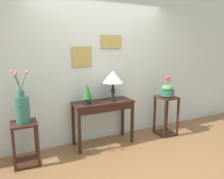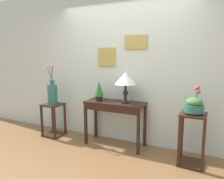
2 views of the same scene
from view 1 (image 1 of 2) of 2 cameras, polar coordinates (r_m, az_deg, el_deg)
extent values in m
cube|color=brown|center=(3.16, 7.14, -21.53)|extent=(12.00, 12.00, 0.01)
cube|color=silver|center=(3.84, -3.30, 6.79)|extent=(9.00, 0.10, 2.80)
cube|color=tan|center=(3.64, -8.19, 8.87)|extent=(0.34, 0.02, 0.34)
cube|color=slate|center=(3.64, -8.16, 8.86)|extent=(0.27, 0.01, 0.27)
cube|color=tan|center=(3.85, -0.15, 12.92)|extent=(0.40, 0.02, 0.24)
cube|color=gray|center=(3.85, -0.11, 12.92)|extent=(0.32, 0.01, 0.19)
cube|color=black|center=(3.64, -2.48, -3.51)|extent=(1.05, 0.42, 0.03)
cube|color=black|center=(3.49, -1.21, -5.31)|extent=(0.99, 0.03, 0.10)
cube|color=black|center=(3.45, -8.88, -11.44)|extent=(0.04, 0.04, 0.75)
cube|color=black|center=(3.83, 5.52, -8.99)|extent=(0.05, 0.04, 0.75)
cube|color=black|center=(3.77, -10.52, -9.49)|extent=(0.04, 0.04, 0.75)
cube|color=black|center=(4.12, 2.90, -7.46)|extent=(0.05, 0.04, 0.75)
cylinder|color=black|center=(3.71, 0.26, -2.73)|extent=(0.15, 0.15, 0.02)
cylinder|color=black|center=(3.69, 0.26, -1.44)|extent=(0.05, 0.05, 0.15)
sphere|color=black|center=(3.68, 0.26, -0.33)|extent=(0.09, 0.09, 0.09)
cylinder|color=black|center=(3.66, 0.26, 0.79)|extent=(0.05, 0.05, 0.15)
cone|color=white|center=(3.63, 0.26, 3.50)|extent=(0.37, 0.37, 0.20)
cylinder|color=black|center=(3.49, -6.77, -3.21)|extent=(0.13, 0.13, 0.09)
cone|color=#2D662D|center=(3.45, -6.84, -0.37)|extent=(0.17, 0.17, 0.27)
cube|color=#381E14|center=(3.31, -22.94, -8.55)|extent=(0.36, 0.36, 0.03)
cube|color=#381E14|center=(3.55, -22.14, -17.94)|extent=(0.36, 0.36, 0.03)
cube|color=#381E14|center=(3.27, -25.17, -14.77)|extent=(0.04, 0.03, 0.59)
cube|color=#381E14|center=(3.28, -19.52, -14.23)|extent=(0.04, 0.03, 0.59)
cube|color=#381E14|center=(3.56, -25.30, -12.63)|extent=(0.04, 0.04, 0.59)
cube|color=#381E14|center=(3.57, -20.14, -12.15)|extent=(0.04, 0.04, 0.59)
cylinder|color=#2D665B|center=(3.24, -23.22, -5.12)|extent=(0.19, 0.19, 0.38)
sphere|color=#2D665B|center=(3.22, -23.34, -3.68)|extent=(0.20, 0.20, 0.20)
cylinder|color=#2D665B|center=(3.19, -23.56, -1.00)|extent=(0.09, 0.09, 0.10)
cylinder|color=#235128|center=(3.17, -24.59, 2.16)|extent=(0.09, 0.04, 0.27)
sphere|color=pink|center=(3.17, -25.56, 4.49)|extent=(0.04, 0.04, 0.04)
cylinder|color=#235128|center=(3.12, -22.96, 2.06)|extent=(0.10, 0.09, 0.26)
sphere|color=pink|center=(3.07, -22.27, 4.36)|extent=(0.05, 0.05, 0.05)
cylinder|color=#235128|center=(3.20, -24.20, 2.00)|extent=(0.05, 0.09, 0.24)
sphere|color=pink|center=(3.23, -24.76, 4.13)|extent=(0.05, 0.05, 0.05)
cylinder|color=#235128|center=(3.14, -24.35, 1.82)|extent=(0.07, 0.05, 0.24)
sphere|color=pink|center=(3.10, -25.09, 3.84)|extent=(0.04, 0.04, 0.04)
cube|color=#381E14|center=(4.20, 14.76, -2.08)|extent=(0.36, 0.36, 0.03)
cube|color=#381E14|center=(4.43, 14.27, -11.43)|extent=(0.36, 0.36, 0.03)
cube|color=#381E14|center=(4.09, 14.25, -7.82)|extent=(0.04, 0.03, 0.71)
cube|color=#381E14|center=(4.29, 17.49, -7.08)|extent=(0.04, 0.03, 0.71)
cube|color=#381E14|center=(4.32, 11.55, -6.66)|extent=(0.04, 0.04, 0.71)
cube|color=#381E14|center=(4.51, 14.74, -6.02)|extent=(0.04, 0.04, 0.71)
cylinder|color=#2D665B|center=(4.20, 14.77, -1.74)|extent=(0.12, 0.12, 0.02)
cylinder|color=#2D665B|center=(4.18, 14.82, -0.87)|extent=(0.27, 0.27, 0.11)
ellipsoid|color=#478442|center=(4.16, 14.89, 0.40)|extent=(0.22, 0.22, 0.12)
cylinder|color=#478442|center=(4.19, 14.90, 1.09)|extent=(0.06, 0.07, 0.17)
sphere|color=#B7473D|center=(4.22, 14.95, 2.30)|extent=(0.04, 0.04, 0.04)
cylinder|color=#478442|center=(4.16, 15.11, 1.54)|extent=(0.04, 0.01, 0.25)
sphere|color=#B7473D|center=(4.16, 15.37, 3.22)|extent=(0.05, 0.05, 0.05)
cylinder|color=#478442|center=(4.17, 15.16, 1.18)|extent=(0.05, 0.01, 0.19)
sphere|color=#B7473D|center=(4.17, 15.46, 2.49)|extent=(0.05, 0.05, 0.05)
cylinder|color=#478442|center=(4.17, 14.87, 1.46)|extent=(0.03, 0.05, 0.23)
sphere|color=#B7473D|center=(4.17, 14.89, 3.05)|extent=(0.07, 0.07, 0.07)
camera|label=2|loc=(2.92, 65.24, 2.36)|focal=34.32mm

